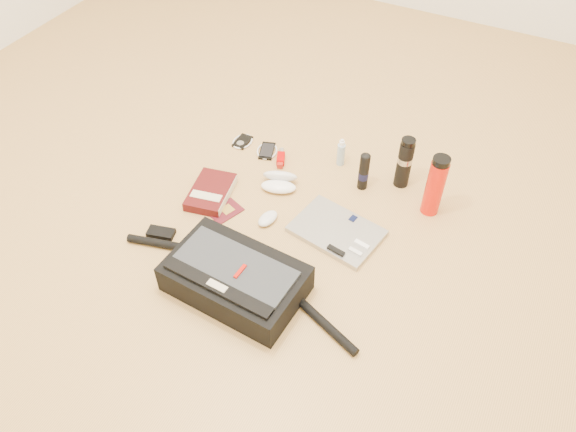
{
  "coord_description": "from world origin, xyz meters",
  "views": [
    {
      "loc": [
        0.67,
        -1.25,
        1.59
      ],
      "look_at": [
        0.0,
        0.05,
        0.06
      ],
      "focal_mm": 35.0,
      "sensor_mm": 36.0,
      "label": 1
    }
  ],
  "objects_px": {
    "laptop": "(337,231)",
    "thermos_red": "(435,186)",
    "messenger_bag": "(235,278)",
    "thermos_black": "(405,162)",
    "book": "(211,192)"
  },
  "relations": [
    {
      "from": "laptop",
      "to": "thermos_red",
      "type": "relative_size",
      "value": 1.34
    },
    {
      "from": "messenger_bag",
      "to": "thermos_red",
      "type": "xyz_separation_m",
      "value": [
        0.49,
        0.68,
        0.07
      ]
    },
    {
      "from": "thermos_black",
      "to": "thermos_red",
      "type": "bearing_deg",
      "value": -32.32
    },
    {
      "from": "thermos_black",
      "to": "book",
      "type": "bearing_deg",
      "value": -147.67
    },
    {
      "from": "book",
      "to": "thermos_red",
      "type": "relative_size",
      "value": 0.94
    },
    {
      "from": "laptop",
      "to": "book",
      "type": "relative_size",
      "value": 1.42
    },
    {
      "from": "book",
      "to": "thermos_black",
      "type": "relative_size",
      "value": 1.09
    },
    {
      "from": "messenger_bag",
      "to": "thermos_black",
      "type": "bearing_deg",
      "value": 70.31
    },
    {
      "from": "thermos_black",
      "to": "thermos_red",
      "type": "height_order",
      "value": "thermos_red"
    },
    {
      "from": "messenger_bag",
      "to": "book",
      "type": "height_order",
      "value": "messenger_bag"
    },
    {
      "from": "thermos_red",
      "to": "thermos_black",
      "type": "bearing_deg",
      "value": 147.68
    },
    {
      "from": "book",
      "to": "thermos_black",
      "type": "distance_m",
      "value": 0.79
    },
    {
      "from": "laptop",
      "to": "thermos_black",
      "type": "distance_m",
      "value": 0.41
    },
    {
      "from": "book",
      "to": "laptop",
      "type": "bearing_deg",
      "value": -6.66
    },
    {
      "from": "laptop",
      "to": "book",
      "type": "height_order",
      "value": "book"
    }
  ]
}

